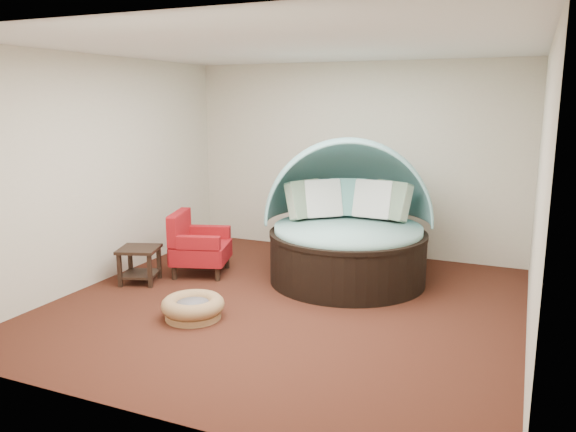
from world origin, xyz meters
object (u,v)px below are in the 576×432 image
at_px(canopy_daybed, 348,215).
at_px(pet_basket, 193,307).
at_px(red_armchair, 197,246).
at_px(side_table, 139,260).

relative_size(canopy_daybed, pet_basket, 2.97).
bearing_deg(red_armchair, pet_basket, -76.49).
bearing_deg(side_table, red_armchair, 53.27).
distance_m(canopy_daybed, side_table, 2.69).
xyz_separation_m(canopy_daybed, side_table, (-2.34, -1.21, -0.54)).
height_order(canopy_daybed, side_table, canopy_daybed).
bearing_deg(pet_basket, side_table, 149.51).
xyz_separation_m(canopy_daybed, red_armchair, (-1.88, -0.59, -0.46)).
height_order(red_armchair, side_table, red_armchair).
bearing_deg(red_armchair, side_table, -143.81).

